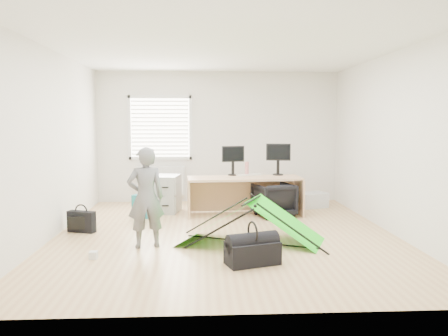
{
  "coord_description": "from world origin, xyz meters",
  "views": [
    {
      "loc": [
        -0.35,
        -6.37,
        1.66
      ],
      "look_at": [
        0.0,
        0.4,
        0.95
      ],
      "focal_mm": 35.0,
      "sensor_mm": 36.0,
      "label": 1
    }
  ],
  "objects_px": {
    "desk": "(244,196)",
    "kite": "(251,222)",
    "office_chair": "(274,200)",
    "person": "(146,198)",
    "thermos": "(247,168)",
    "filing_cabinet": "(167,194)",
    "monitor_right": "(278,164)",
    "laptop_bag": "(82,222)",
    "duffel_bag": "(252,253)",
    "monitor_left": "(233,165)",
    "storage_crate": "(313,200)"
  },
  "relations": [
    {
      "from": "person",
      "to": "monitor_left",
      "type": "bearing_deg",
      "value": -135.7
    },
    {
      "from": "monitor_right",
      "to": "person",
      "type": "bearing_deg",
      "value": -123.11
    },
    {
      "from": "person",
      "to": "kite",
      "type": "height_order",
      "value": "person"
    },
    {
      "from": "thermos",
      "to": "storage_crate",
      "type": "height_order",
      "value": "thermos"
    },
    {
      "from": "office_chair",
      "to": "storage_crate",
      "type": "relative_size",
      "value": 1.27
    },
    {
      "from": "desk",
      "to": "person",
      "type": "xyz_separation_m",
      "value": [
        -1.5,
        -1.95,
        0.33
      ]
    },
    {
      "from": "thermos",
      "to": "kite",
      "type": "distance_m",
      "value": 2.17
    },
    {
      "from": "monitor_left",
      "to": "kite",
      "type": "bearing_deg",
      "value": -97.8
    },
    {
      "from": "thermos",
      "to": "monitor_right",
      "type": "bearing_deg",
      "value": -1.36
    },
    {
      "from": "storage_crate",
      "to": "laptop_bag",
      "type": "xyz_separation_m",
      "value": [
        -4.0,
        -1.75,
        0.02
      ]
    },
    {
      "from": "duffel_bag",
      "to": "filing_cabinet",
      "type": "bearing_deg",
      "value": 94.21
    },
    {
      "from": "filing_cabinet",
      "to": "person",
      "type": "distance_m",
      "value": 2.33
    },
    {
      "from": "person",
      "to": "storage_crate",
      "type": "relative_size",
      "value": 2.61
    },
    {
      "from": "filing_cabinet",
      "to": "kite",
      "type": "xyz_separation_m",
      "value": [
        1.33,
        -2.18,
        -0.04
      ]
    },
    {
      "from": "thermos",
      "to": "kite",
      "type": "height_order",
      "value": "thermos"
    },
    {
      "from": "desk",
      "to": "office_chair",
      "type": "distance_m",
      "value": 0.53
    },
    {
      "from": "storage_crate",
      "to": "laptop_bag",
      "type": "height_order",
      "value": "laptop_bag"
    },
    {
      "from": "desk",
      "to": "laptop_bag",
      "type": "xyz_separation_m",
      "value": [
        -2.59,
        -1.09,
        -0.18
      ]
    },
    {
      "from": "person",
      "to": "duffel_bag",
      "type": "distance_m",
      "value": 1.63
    },
    {
      "from": "thermos",
      "to": "laptop_bag",
      "type": "bearing_deg",
      "value": -152.58
    },
    {
      "from": "desk",
      "to": "thermos",
      "type": "relative_size",
      "value": 8.09
    },
    {
      "from": "filing_cabinet",
      "to": "thermos",
      "type": "height_order",
      "value": "thermos"
    },
    {
      "from": "monitor_right",
      "to": "thermos",
      "type": "relative_size",
      "value": 1.79
    },
    {
      "from": "office_chair",
      "to": "person",
      "type": "xyz_separation_m",
      "value": [
        -2.01,
        -1.82,
        0.37
      ]
    },
    {
      "from": "desk",
      "to": "thermos",
      "type": "bearing_deg",
      "value": 72.51
    },
    {
      "from": "office_chair",
      "to": "kite",
      "type": "relative_size",
      "value": 0.34
    },
    {
      "from": "desk",
      "to": "thermos",
      "type": "distance_m",
      "value": 0.55
    },
    {
      "from": "kite",
      "to": "laptop_bag",
      "type": "xyz_separation_m",
      "value": [
        -2.51,
        0.73,
        -0.14
      ]
    },
    {
      "from": "filing_cabinet",
      "to": "person",
      "type": "relative_size",
      "value": 0.51
    },
    {
      "from": "duffel_bag",
      "to": "person",
      "type": "bearing_deg",
      "value": 131.95
    },
    {
      "from": "filing_cabinet",
      "to": "kite",
      "type": "distance_m",
      "value": 2.56
    },
    {
      "from": "person",
      "to": "office_chair",
      "type": "bearing_deg",
      "value": -152.97
    },
    {
      "from": "monitor_right",
      "to": "laptop_bag",
      "type": "height_order",
      "value": "monitor_right"
    },
    {
      "from": "filing_cabinet",
      "to": "person",
      "type": "xyz_separation_m",
      "value": [
        -0.09,
        -2.3,
        0.33
      ]
    },
    {
      "from": "desk",
      "to": "monitor_left",
      "type": "height_order",
      "value": "monitor_left"
    },
    {
      "from": "office_chair",
      "to": "duffel_bag",
      "type": "xyz_separation_m",
      "value": [
        -0.68,
        -2.6,
        -0.16
      ]
    },
    {
      "from": "desk",
      "to": "duffel_bag",
      "type": "relative_size",
      "value": 3.28
    },
    {
      "from": "monitor_left",
      "to": "storage_crate",
      "type": "relative_size",
      "value": 0.81
    },
    {
      "from": "desk",
      "to": "kite",
      "type": "bearing_deg",
      "value": -95.74
    },
    {
      "from": "kite",
      "to": "duffel_bag",
      "type": "height_order",
      "value": "kite"
    },
    {
      "from": "monitor_left",
      "to": "storage_crate",
      "type": "xyz_separation_m",
      "value": [
        1.6,
        0.38,
        -0.74
      ]
    },
    {
      "from": "monitor_right",
      "to": "desk",
      "type": "bearing_deg",
      "value": -146.24
    },
    {
      "from": "person",
      "to": "laptop_bag",
      "type": "bearing_deg",
      "value": -53.21
    },
    {
      "from": "monitor_right",
      "to": "filing_cabinet",
      "type": "bearing_deg",
      "value": -171.37
    },
    {
      "from": "person",
      "to": "kite",
      "type": "bearing_deg",
      "value": 169.95
    },
    {
      "from": "laptop_bag",
      "to": "duffel_bag",
      "type": "distance_m",
      "value": 2.91
    },
    {
      "from": "monitor_right",
      "to": "kite",
      "type": "bearing_deg",
      "value": -98.17
    },
    {
      "from": "duffel_bag",
      "to": "monitor_right",
      "type": "bearing_deg",
      "value": 56.93
    },
    {
      "from": "office_chair",
      "to": "monitor_right",
      "type": "bearing_deg",
      "value": -125.87
    },
    {
      "from": "monitor_left",
      "to": "kite",
      "type": "height_order",
      "value": "monitor_left"
    }
  ]
}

